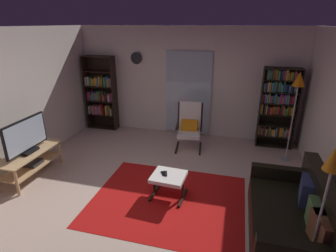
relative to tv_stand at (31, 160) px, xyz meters
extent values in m
plane|color=#CCAD9A|center=(2.28, -0.07, -0.33)|extent=(7.02, 7.02, 0.00)
cube|color=silver|center=(2.28, 2.83, 0.97)|extent=(5.60, 0.06, 2.60)
cube|color=silver|center=(2.36, 2.76, 0.72)|extent=(1.10, 0.01, 2.00)
cube|color=red|center=(2.59, -0.07, -0.32)|extent=(2.39, 1.96, 0.01)
cube|color=tan|center=(0.00, 0.00, 0.16)|extent=(0.49, 1.24, 0.02)
cube|color=tan|center=(0.00, 0.00, -0.10)|extent=(0.45, 1.18, 0.02)
cylinder|color=tan|center=(0.20, -0.57, -0.09)|extent=(0.05, 0.05, 0.47)
cylinder|color=tan|center=(0.20, 0.57, -0.09)|extent=(0.05, 0.05, 0.47)
cylinder|color=tan|center=(-0.20, 0.57, -0.09)|extent=(0.05, 0.05, 0.47)
cube|color=#28282D|center=(0.00, 0.02, -0.06)|extent=(0.30, 0.28, 0.07)
cube|color=black|center=(0.00, 0.00, 0.19)|extent=(0.20, 0.32, 0.05)
cube|color=black|center=(0.00, 0.00, 0.50)|extent=(0.04, 0.96, 0.57)
cube|color=silver|center=(0.02, 0.00, 0.50)|extent=(0.01, 0.90, 0.51)
cube|color=black|center=(-0.29, 2.59, 0.62)|extent=(0.02, 0.30, 1.89)
cube|color=black|center=(0.48, 2.59, 0.62)|extent=(0.02, 0.30, 1.89)
cube|color=black|center=(0.10, 2.73, 0.62)|extent=(0.79, 0.02, 1.89)
cube|color=black|center=(0.10, 2.59, -0.31)|extent=(0.75, 0.28, 0.02)
cube|color=black|center=(0.10, 2.59, 0.05)|extent=(0.75, 0.28, 0.02)
cube|color=black|center=(0.10, 2.59, 0.43)|extent=(0.75, 0.28, 0.02)
cube|color=black|center=(0.10, 2.59, 0.81)|extent=(0.75, 0.28, 0.02)
cube|color=black|center=(0.10, 2.59, 1.19)|extent=(0.75, 0.28, 0.02)
cube|color=black|center=(0.10, 2.59, 1.55)|extent=(0.75, 0.28, 0.02)
cube|color=beige|center=(-0.25, 2.59, 0.16)|extent=(0.03, 0.19, 0.20)
cube|color=#2755B1|center=(-0.21, 2.60, 0.17)|extent=(0.03, 0.13, 0.22)
cube|color=orange|center=(-0.17, 2.59, 0.17)|extent=(0.04, 0.17, 0.22)
cube|color=olive|center=(-0.13, 2.57, 0.17)|extent=(0.03, 0.22, 0.23)
cube|color=#8A348B|center=(-0.09, 2.57, 0.18)|extent=(0.04, 0.20, 0.23)
cube|color=orange|center=(-0.05, 2.57, 0.17)|extent=(0.03, 0.17, 0.22)
cube|color=#894998|center=(0.00, 2.58, 0.17)|extent=(0.04, 0.19, 0.22)
cube|color=beige|center=(0.04, 2.58, 0.17)|extent=(0.02, 0.13, 0.21)
cube|color=red|center=(0.07, 2.59, 0.20)|extent=(0.03, 0.15, 0.27)
cube|color=red|center=(0.12, 2.58, 0.14)|extent=(0.04, 0.23, 0.15)
cube|color=#183029|center=(0.16, 2.57, 0.14)|extent=(0.02, 0.12, 0.16)
cube|color=brown|center=(0.21, 2.60, 0.17)|extent=(0.04, 0.10, 0.22)
cube|color=gold|center=(0.25, 2.58, 0.19)|extent=(0.03, 0.21, 0.26)
cube|color=brown|center=(0.29, 2.61, 0.19)|extent=(0.03, 0.21, 0.26)
cube|color=brown|center=(0.33, 2.60, 0.18)|extent=(0.03, 0.18, 0.24)
cube|color=orange|center=(0.37, 2.61, 0.15)|extent=(0.02, 0.22, 0.18)
cube|color=#599C8D|center=(0.40, 2.59, 0.15)|extent=(0.02, 0.24, 0.18)
cube|color=#963395|center=(-0.24, 2.60, 0.54)|extent=(0.04, 0.18, 0.20)
cube|color=red|center=(-0.20, 2.60, 0.55)|extent=(0.03, 0.20, 0.22)
cube|color=#2E873B|center=(-0.15, 2.57, 0.52)|extent=(0.03, 0.12, 0.15)
cube|color=#365AB8|center=(-0.10, 2.58, 0.55)|extent=(0.04, 0.17, 0.22)
cube|color=#3D7C53|center=(-0.06, 2.57, 0.53)|extent=(0.04, 0.14, 0.18)
cube|color=#C93934|center=(-0.01, 2.60, 0.54)|extent=(0.03, 0.19, 0.20)
cube|color=#348347|center=(0.02, 2.58, 0.56)|extent=(0.04, 0.15, 0.24)
cube|color=#C43938|center=(0.07, 2.60, 0.55)|extent=(0.02, 0.12, 0.22)
cube|color=brown|center=(0.10, 2.57, 0.56)|extent=(0.03, 0.24, 0.25)
cube|color=#3C8343|center=(0.14, 2.60, 0.55)|extent=(0.02, 0.14, 0.23)
cube|color=brown|center=(0.18, 2.59, 0.53)|extent=(0.02, 0.16, 0.17)
cube|color=red|center=(0.21, 2.58, 0.52)|extent=(0.02, 0.22, 0.15)
cube|color=#252F2D|center=(0.25, 2.57, 0.56)|extent=(0.03, 0.11, 0.24)
cube|color=#A08D38|center=(0.29, 2.60, 0.52)|extent=(0.03, 0.10, 0.17)
cube|color=orange|center=(0.33, 2.59, 0.54)|extent=(0.03, 0.14, 0.20)
cube|color=beige|center=(0.36, 2.57, 0.52)|extent=(0.02, 0.22, 0.15)
cube|color=purple|center=(0.39, 2.61, 0.54)|extent=(0.03, 0.17, 0.21)
cube|color=brown|center=(0.43, 2.59, 0.52)|extent=(0.03, 0.16, 0.16)
cube|color=beige|center=(-0.25, 2.57, 0.93)|extent=(0.03, 0.21, 0.22)
cube|color=beige|center=(-0.21, 2.57, 0.93)|extent=(0.04, 0.12, 0.22)
cube|color=#358F40|center=(-0.15, 2.60, 0.91)|extent=(0.04, 0.17, 0.19)
cube|color=gold|center=(-0.09, 2.59, 0.91)|extent=(0.04, 0.16, 0.19)
cube|color=orange|center=(-0.05, 2.60, 0.90)|extent=(0.04, 0.12, 0.17)
cube|color=gold|center=(-0.01, 2.58, 0.94)|extent=(0.02, 0.10, 0.24)
cube|color=orange|center=(0.03, 2.60, 0.92)|extent=(0.04, 0.18, 0.20)
cube|color=#3A68A2|center=(0.08, 2.58, 0.92)|extent=(0.03, 0.23, 0.21)
cube|color=gold|center=(0.12, 2.59, 0.95)|extent=(0.02, 0.20, 0.26)
cube|color=#A78A34|center=(0.16, 2.59, 0.92)|extent=(0.04, 0.10, 0.21)
cube|color=black|center=(0.20, 2.61, 0.94)|extent=(0.03, 0.14, 0.24)
cube|color=brown|center=(0.24, 2.59, 0.91)|extent=(0.03, 0.13, 0.18)
cube|color=#3B8142|center=(0.27, 2.59, 0.94)|extent=(0.03, 0.23, 0.24)
cube|color=#266BB6|center=(0.31, 2.61, 0.95)|extent=(0.04, 0.17, 0.26)
cube|color=#989A27|center=(0.36, 2.57, 0.92)|extent=(0.03, 0.18, 0.21)
cube|color=#8F479A|center=(0.39, 2.59, 0.94)|extent=(0.02, 0.19, 0.23)
cube|color=brown|center=(0.42, 2.60, 0.92)|extent=(0.04, 0.19, 0.21)
cube|color=black|center=(4.03, 2.52, 0.57)|extent=(0.02, 0.30, 1.78)
cube|color=black|center=(4.79, 2.52, 0.57)|extent=(0.02, 0.30, 1.78)
cube|color=black|center=(4.41, 2.67, 0.57)|extent=(0.78, 0.02, 1.78)
cube|color=black|center=(4.41, 2.52, -0.31)|extent=(0.74, 0.28, 0.02)
cube|color=black|center=(4.41, 2.52, -0.07)|extent=(0.74, 0.28, 0.02)
cube|color=black|center=(4.41, 2.52, 0.18)|extent=(0.74, 0.28, 0.02)
cube|color=black|center=(4.41, 2.52, 0.44)|extent=(0.74, 0.28, 0.02)
cube|color=black|center=(4.41, 2.52, 0.69)|extent=(0.74, 0.28, 0.02)
cube|color=black|center=(4.41, 2.52, 0.95)|extent=(0.74, 0.28, 0.02)
cube|color=black|center=(4.41, 2.52, 1.20)|extent=(0.74, 0.28, 0.02)
cube|color=black|center=(4.41, 2.52, 1.44)|extent=(0.74, 0.28, 0.02)
cube|color=olive|center=(4.06, 2.54, 0.04)|extent=(0.03, 0.22, 0.21)
cube|color=red|center=(4.09, 2.52, 0.04)|extent=(0.02, 0.11, 0.21)
cube|color=brown|center=(4.13, 2.51, 0.02)|extent=(0.04, 0.15, 0.17)
cube|color=#241A2C|center=(4.18, 2.54, 0.04)|extent=(0.04, 0.21, 0.21)
cube|color=gold|center=(4.22, 2.51, 0.02)|extent=(0.03, 0.16, 0.16)
cube|color=teal|center=(4.25, 2.53, 0.01)|extent=(0.03, 0.10, 0.16)
cube|color=brown|center=(4.29, 2.52, 0.05)|extent=(0.03, 0.22, 0.22)
cube|color=#3A8F3C|center=(4.33, 2.50, 0.02)|extent=(0.02, 0.15, 0.18)
cube|color=orange|center=(4.37, 2.52, 0.01)|extent=(0.04, 0.20, 0.16)
cube|color=beige|center=(4.40, 2.51, 0.02)|extent=(0.02, 0.18, 0.16)
cube|color=#3767A4|center=(4.44, 2.51, 0.04)|extent=(0.03, 0.16, 0.21)
cube|color=brown|center=(4.48, 2.54, 0.04)|extent=(0.04, 0.10, 0.20)
cube|color=orange|center=(4.53, 2.51, 0.04)|extent=(0.04, 0.14, 0.22)
cube|color=gold|center=(4.57, 2.52, 0.05)|extent=(0.04, 0.10, 0.22)
cube|color=teal|center=(4.61, 2.54, 0.01)|extent=(0.03, 0.23, 0.15)
cube|color=beige|center=(4.65, 2.53, 0.03)|extent=(0.04, 0.13, 0.18)
cube|color=#CC3B34|center=(4.69, 2.51, 0.03)|extent=(0.04, 0.20, 0.19)
cube|color=brown|center=(4.73, 2.51, 0.02)|extent=(0.04, 0.15, 0.17)
cube|color=gold|center=(4.07, 2.53, 0.56)|extent=(0.03, 0.23, 0.22)
cube|color=black|center=(4.10, 2.53, 0.53)|extent=(0.02, 0.12, 0.18)
cube|color=#2D232E|center=(4.14, 2.53, 0.55)|extent=(0.03, 0.24, 0.21)
cube|color=gold|center=(4.17, 2.54, 0.54)|extent=(0.03, 0.22, 0.19)
cube|color=#2E282C|center=(4.22, 2.51, 0.53)|extent=(0.04, 0.15, 0.17)
cube|color=red|center=(4.27, 2.51, 0.53)|extent=(0.04, 0.17, 0.16)
cube|color=orange|center=(4.32, 2.54, 0.53)|extent=(0.04, 0.14, 0.18)
cube|color=brown|center=(4.37, 2.54, 0.53)|extent=(0.04, 0.14, 0.18)
cube|color=red|center=(4.41, 2.54, 0.54)|extent=(0.04, 0.14, 0.18)
cube|color=#272821|center=(4.45, 2.53, 0.53)|extent=(0.02, 0.24, 0.17)
cube|color=#337B53|center=(4.48, 2.54, 0.55)|extent=(0.03, 0.18, 0.21)
cube|color=red|center=(4.52, 2.53, 0.55)|extent=(0.04, 0.20, 0.21)
cube|color=#347F3D|center=(4.56, 2.53, 0.52)|extent=(0.03, 0.24, 0.16)
cube|color=#359147|center=(4.59, 2.54, 0.54)|extent=(0.02, 0.24, 0.18)
cube|color=orange|center=(4.61, 2.52, 0.55)|extent=(0.02, 0.12, 0.20)
cube|color=#A58A27|center=(4.65, 2.53, 0.54)|extent=(0.02, 0.11, 0.20)
cube|color=#9E9331|center=(4.69, 2.54, 0.54)|extent=(0.03, 0.22, 0.19)
cube|color=brown|center=(4.73, 2.54, 0.54)|extent=(0.04, 0.18, 0.18)
cube|color=beige|center=(4.07, 2.54, 0.79)|extent=(0.04, 0.12, 0.18)
cube|color=#9A338A|center=(4.11, 2.52, 0.80)|extent=(0.04, 0.20, 0.19)
cube|color=teal|center=(4.15, 2.54, 0.79)|extent=(0.03, 0.22, 0.18)
cube|color=#9C9B3B|center=(4.20, 2.54, 0.81)|extent=(0.02, 0.22, 0.21)
cube|color=#99429A|center=(4.24, 2.51, 0.78)|extent=(0.03, 0.14, 0.16)
cube|color=#349149|center=(4.28, 2.52, 0.78)|extent=(0.03, 0.11, 0.15)
cube|color=teal|center=(4.32, 2.51, 0.81)|extent=(0.03, 0.19, 0.22)
cube|color=brown|center=(4.35, 2.52, 0.78)|extent=(0.03, 0.24, 0.16)
cube|color=#427D4D|center=(4.39, 2.52, 0.78)|extent=(0.04, 0.23, 0.16)
cube|color=#8C308B|center=(4.43, 2.53, 0.81)|extent=(0.04, 0.23, 0.22)
cube|color=gold|center=(4.47, 2.53, 0.78)|extent=(0.02, 0.21, 0.16)
cube|color=#883B94|center=(4.50, 2.52, 0.80)|extent=(0.04, 0.16, 0.20)
cube|color=teal|center=(4.54, 2.53, 0.80)|extent=(0.02, 0.18, 0.20)
cube|color=#568B9F|center=(4.58, 2.52, 0.81)|extent=(0.03, 0.21, 0.21)
cube|color=red|center=(4.63, 2.54, 0.78)|extent=(0.04, 0.14, 0.16)
cube|color=#963B88|center=(4.67, 2.53, 0.79)|extent=(0.02, 0.16, 0.17)
cube|color=red|center=(4.70, 2.54, 0.79)|extent=(0.04, 0.14, 0.18)
cube|color=#2D784D|center=(4.07, 2.51, 1.04)|extent=(0.04, 0.23, 0.18)
cube|color=#884192|center=(4.11, 2.53, 1.04)|extent=(0.03, 0.14, 0.17)
cube|color=beige|center=(4.14, 2.51, 1.05)|extent=(0.03, 0.22, 0.20)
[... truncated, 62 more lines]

